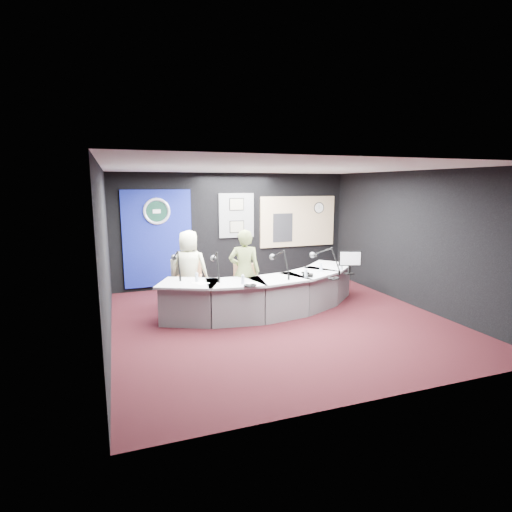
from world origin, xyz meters
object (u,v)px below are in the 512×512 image
object	(u,v)px
broadcast_desk	(267,293)
armchair_right	(244,289)
armchair_left	(189,283)
person_man	(189,269)
person_woman	(244,272)

from	to	relation	value
broadcast_desk	armchair_right	distance (m)	0.47
armchair_left	person_man	distance (m)	0.30
broadcast_desk	person_man	bearing A→B (deg)	149.28
armchair_left	person_woman	distance (m)	1.26
armchair_left	person_woman	world-z (taller)	person_woman
broadcast_desk	armchair_right	size ratio (longest dim) A/B	4.72
person_woman	armchair_right	bearing A→B (deg)	-0.00
person_woman	armchair_left	bearing A→B (deg)	-20.23
armchair_right	person_woman	distance (m)	0.36
broadcast_desk	person_man	world-z (taller)	person_man
broadcast_desk	person_man	distance (m)	1.69
armchair_right	person_man	distance (m)	1.26
broadcast_desk	person_man	size ratio (longest dim) A/B	2.80
armchair_right	person_woman	bearing A→B (deg)	0.00
broadcast_desk	armchair_left	bearing A→B (deg)	149.28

